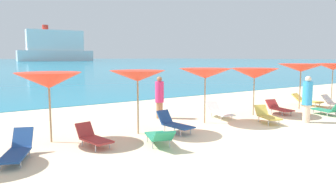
{
  "coord_description": "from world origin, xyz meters",
  "views": [
    {
      "loc": [
        -8.22,
        -6.06,
        2.59
      ],
      "look_at": [
        -1.64,
        3.65,
        1.2
      ],
      "focal_mm": 33.8,
      "sensor_mm": 36.0,
      "label": 1
    }
  ],
  "objects_px": {
    "umbrella_6": "(333,67)",
    "beachgoer_1": "(159,96)",
    "umbrella_4": "(254,73)",
    "umbrella_5": "(301,68)",
    "lounge_chair_1": "(93,137)",
    "cruise_ship": "(55,47)",
    "umbrella_1": "(49,80)",
    "lounge_chair_4": "(279,108)",
    "lounge_chair_7": "(17,150)",
    "umbrella_3": "(205,73)",
    "lounge_chair_0": "(307,100)",
    "umbrella_2": "(138,76)",
    "beachgoer_0": "(307,98)",
    "lounge_chair_2": "(174,123)",
    "lounge_chair_3": "(267,115)",
    "lounge_chair_6": "(219,111)",
    "lounge_chair_8": "(336,103)",
    "lounge_chair_9": "(160,136)",
    "lounge_chair_5": "(327,109)"
  },
  "relations": [
    {
      "from": "umbrella_5",
      "to": "lounge_chair_1",
      "type": "relative_size",
      "value": 1.64
    },
    {
      "from": "umbrella_4",
      "to": "beachgoer_1",
      "type": "relative_size",
      "value": 1.24
    },
    {
      "from": "lounge_chair_1",
      "to": "lounge_chair_4",
      "type": "distance_m",
      "value": 9.06
    },
    {
      "from": "lounge_chair_6",
      "to": "lounge_chair_1",
      "type": "bearing_deg",
      "value": -154.59
    },
    {
      "from": "lounge_chair_6",
      "to": "lounge_chair_8",
      "type": "height_order",
      "value": "lounge_chair_8"
    },
    {
      "from": "umbrella_3",
      "to": "lounge_chair_2",
      "type": "distance_m",
      "value": 2.6
    },
    {
      "from": "cruise_ship",
      "to": "lounge_chair_7",
      "type": "bearing_deg",
      "value": -101.06
    },
    {
      "from": "umbrella_2",
      "to": "lounge_chair_6",
      "type": "height_order",
      "value": "umbrella_2"
    },
    {
      "from": "umbrella_5",
      "to": "lounge_chair_4",
      "type": "bearing_deg",
      "value": -172.49
    },
    {
      "from": "umbrella_2",
      "to": "lounge_chair_7",
      "type": "distance_m",
      "value": 4.28
    },
    {
      "from": "umbrella_2",
      "to": "lounge_chair_2",
      "type": "height_order",
      "value": "umbrella_2"
    },
    {
      "from": "cruise_ship",
      "to": "beachgoer_1",
      "type": "bearing_deg",
      "value": -99.62
    },
    {
      "from": "lounge_chair_5",
      "to": "lounge_chair_9",
      "type": "relative_size",
      "value": 0.97
    },
    {
      "from": "lounge_chair_3",
      "to": "beachgoer_0",
      "type": "height_order",
      "value": "beachgoer_0"
    },
    {
      "from": "beachgoer_0",
      "to": "cruise_ship",
      "type": "height_order",
      "value": "cruise_ship"
    },
    {
      "from": "umbrella_1",
      "to": "lounge_chair_7",
      "type": "xyz_separation_m",
      "value": [
        -1.14,
        -1.28,
        -1.62
      ]
    },
    {
      "from": "umbrella_4",
      "to": "umbrella_5",
      "type": "xyz_separation_m",
      "value": [
        3.23,
        -0.16,
        0.19
      ]
    },
    {
      "from": "umbrella_1",
      "to": "cruise_ship",
      "type": "height_order",
      "value": "cruise_ship"
    },
    {
      "from": "lounge_chair_0",
      "to": "lounge_chair_3",
      "type": "bearing_deg",
      "value": -169.9
    },
    {
      "from": "umbrella_3",
      "to": "umbrella_6",
      "type": "height_order",
      "value": "umbrella_6"
    },
    {
      "from": "lounge_chair_4",
      "to": "lounge_chair_7",
      "type": "distance_m",
      "value": 11.09
    },
    {
      "from": "umbrella_6",
      "to": "beachgoer_1",
      "type": "bearing_deg",
      "value": 169.06
    },
    {
      "from": "umbrella_5",
      "to": "lounge_chair_2",
      "type": "distance_m",
      "value": 8.28
    },
    {
      "from": "lounge_chair_6",
      "to": "lounge_chair_0",
      "type": "bearing_deg",
      "value": 13.42
    },
    {
      "from": "umbrella_3",
      "to": "umbrella_5",
      "type": "bearing_deg",
      "value": -0.68
    },
    {
      "from": "lounge_chair_4",
      "to": "lounge_chair_8",
      "type": "relative_size",
      "value": 0.99
    },
    {
      "from": "lounge_chair_9",
      "to": "cruise_ship",
      "type": "bearing_deg",
      "value": -85.4
    },
    {
      "from": "umbrella_3",
      "to": "umbrella_5",
      "type": "xyz_separation_m",
      "value": [
        6.16,
        -0.07,
        0.1
      ]
    },
    {
      "from": "umbrella_1",
      "to": "lounge_chair_5",
      "type": "distance_m",
      "value": 11.72
    },
    {
      "from": "lounge_chair_7",
      "to": "lounge_chair_8",
      "type": "bearing_deg",
      "value": 21.2
    },
    {
      "from": "umbrella_3",
      "to": "lounge_chair_9",
      "type": "relative_size",
      "value": 1.37
    },
    {
      "from": "lounge_chair_0",
      "to": "lounge_chair_1",
      "type": "xyz_separation_m",
      "value": [
        -12.42,
        -1.09,
        -0.01
      ]
    },
    {
      "from": "umbrella_3",
      "to": "umbrella_4",
      "type": "height_order",
      "value": "umbrella_3"
    },
    {
      "from": "umbrella_5",
      "to": "cruise_ship",
      "type": "height_order",
      "value": "cruise_ship"
    },
    {
      "from": "umbrella_4",
      "to": "lounge_chair_0",
      "type": "height_order",
      "value": "umbrella_4"
    },
    {
      "from": "umbrella_6",
      "to": "lounge_chair_9",
      "type": "distance_m",
      "value": 12.55
    },
    {
      "from": "umbrella_4",
      "to": "lounge_chair_6",
      "type": "distance_m",
      "value": 2.36
    },
    {
      "from": "lounge_chair_6",
      "to": "lounge_chair_9",
      "type": "height_order",
      "value": "lounge_chair_6"
    },
    {
      "from": "umbrella_5",
      "to": "lounge_chair_0",
      "type": "xyz_separation_m",
      "value": [
        1.39,
        0.47,
        -1.78
      ]
    },
    {
      "from": "umbrella_2",
      "to": "beachgoer_0",
      "type": "relative_size",
      "value": 1.16
    },
    {
      "from": "lounge_chair_1",
      "to": "cruise_ship",
      "type": "distance_m",
      "value": 205.91
    },
    {
      "from": "umbrella_5",
      "to": "cruise_ship",
      "type": "xyz_separation_m",
      "value": [
        40.23,
        198.64,
        6.59
      ]
    },
    {
      "from": "lounge_chair_8",
      "to": "lounge_chair_9",
      "type": "distance_m",
      "value": 10.83
    },
    {
      "from": "lounge_chair_8",
      "to": "beachgoer_0",
      "type": "distance_m",
      "value": 4.32
    },
    {
      "from": "umbrella_1",
      "to": "lounge_chair_6",
      "type": "bearing_deg",
      "value": 0.16
    },
    {
      "from": "umbrella_5",
      "to": "lounge_chair_8",
      "type": "height_order",
      "value": "umbrella_5"
    },
    {
      "from": "lounge_chair_1",
      "to": "beachgoer_0",
      "type": "relative_size",
      "value": 0.74
    },
    {
      "from": "umbrella_6",
      "to": "lounge_chair_5",
      "type": "bearing_deg",
      "value": -153.43
    },
    {
      "from": "umbrella_3",
      "to": "umbrella_6",
      "type": "bearing_deg",
      "value": -0.67
    },
    {
      "from": "umbrella_2",
      "to": "lounge_chair_1",
      "type": "bearing_deg",
      "value": -161.47
    }
  ]
}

